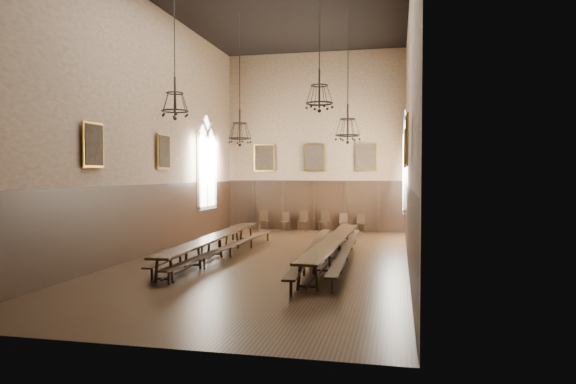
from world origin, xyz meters
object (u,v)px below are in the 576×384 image
(chair_3, at_px, (303,225))
(chair_5, at_px, (344,227))
(table_right, at_px, (333,250))
(chair_6, at_px, (361,227))
(bench_left_inner, at_px, (231,249))
(chair_1, at_px, (263,224))
(bench_left_outer, at_px, (202,248))
(chair_2, at_px, (285,225))
(chandelier_back_right, at_px, (348,128))
(table_left, at_px, (215,247))
(chandelier_front_left, at_px, (175,101))
(bench_right_inner, at_px, (313,252))
(bench_right_outer, at_px, (347,252))
(chair_4, at_px, (324,225))
(chandelier_back_left, at_px, (240,130))
(chandelier_front_right, at_px, (319,93))

(chair_3, bearing_deg, chair_5, 3.94)
(table_right, bearing_deg, chair_3, 106.76)
(table_right, height_order, chair_6, chair_6)
(bench_left_inner, distance_m, chair_1, 8.62)
(table_right, bearing_deg, bench_left_outer, 176.97)
(chair_2, bearing_deg, chandelier_back_right, -44.64)
(table_left, height_order, chandelier_front_left, chandelier_front_left)
(bench_right_inner, relative_size, bench_right_outer, 1.04)
(chair_5, height_order, chandelier_back_right, chandelier_back_right)
(bench_right_inner, bearing_deg, table_right, 3.65)
(chair_4, xyz_separation_m, chair_5, (0.99, -0.09, -0.03))
(table_right, height_order, chair_3, chair_3)
(chair_4, bearing_deg, bench_left_outer, -99.27)
(chair_2, distance_m, chair_6, 3.84)
(bench_left_outer, height_order, chandelier_front_left, chandelier_front_left)
(bench_right_inner, bearing_deg, table_left, 178.61)
(table_right, distance_m, chandelier_back_left, 6.15)
(bench_right_outer, height_order, chair_4, chair_4)
(table_left, bearing_deg, chair_3, 80.12)
(chandelier_back_left, height_order, chandelier_back_right, same)
(table_right, height_order, bench_left_outer, table_right)
(chandelier_front_right, bearing_deg, table_right, 85.05)
(chandelier_front_right, bearing_deg, bench_left_outer, 153.92)
(chair_1, bearing_deg, bench_left_inner, -94.10)
(table_left, relative_size, chandelier_front_right, 2.23)
(chandelier_back_left, bearing_deg, bench_left_outer, -110.08)
(bench_left_outer, bearing_deg, bench_right_inner, -4.11)
(bench_left_inner, xyz_separation_m, bench_right_outer, (3.96, 0.25, 0.02))
(table_left, height_order, chair_3, chair_3)
(table_right, xyz_separation_m, bench_left_outer, (-4.65, 0.25, -0.11))
(chandelier_back_left, bearing_deg, chair_4, 69.78)
(bench_right_outer, bearing_deg, chandelier_front_left, -150.75)
(table_right, xyz_separation_m, chandelier_back_right, (0.20, 2.67, 4.23))
(chair_5, bearing_deg, chair_2, 167.21)
(table_right, xyz_separation_m, chair_2, (-3.54, 8.66, -0.09))
(bench_right_outer, relative_size, chandelier_back_left, 2.09)
(chandelier_back_right, bearing_deg, bench_left_inner, -145.40)
(chair_6, height_order, chandelier_front_right, chandelier_front_right)
(bench_left_outer, distance_m, chair_5, 9.32)
(chair_3, xyz_separation_m, chandelier_back_right, (2.80, -5.96, 4.30))
(bench_right_outer, distance_m, chandelier_back_right, 4.90)
(table_right, bearing_deg, chandelier_back_left, 149.38)
(bench_right_outer, relative_size, chair_3, 10.25)
(bench_right_outer, xyz_separation_m, chair_4, (-1.96, 8.36, 0.01))
(chandelier_front_left, bearing_deg, bench_right_outer, 29.25)
(chair_6, bearing_deg, chair_4, 170.01)
(bench_right_outer, relative_size, chair_1, 10.00)
(bench_right_inner, bearing_deg, bench_left_outer, 175.89)
(chandelier_back_left, bearing_deg, chandelier_back_right, 5.10)
(bench_left_inner, relative_size, chair_4, 9.70)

